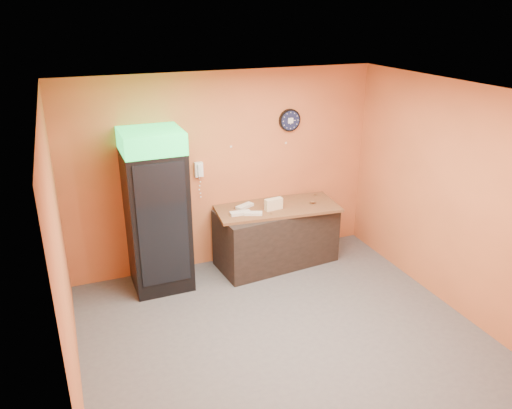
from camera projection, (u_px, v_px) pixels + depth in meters
floor at (281, 332)px, 5.89m from camera, size 4.50×4.50×0.00m
back_wall at (225, 171)px, 7.10m from camera, size 4.50×0.02×2.80m
left_wall at (62, 261)px, 4.60m from camera, size 0.02×4.00×2.80m
right_wall at (449, 197)px, 6.15m from camera, size 0.02×4.00×2.80m
ceiling at (286, 93)px, 4.85m from camera, size 4.50×4.00×0.02m
beverage_cooler at (157, 214)px, 6.51m from camera, size 0.76×0.78×2.17m
prep_counter at (276, 236)px, 7.35m from camera, size 1.79×0.93×0.86m
wall_clock at (290, 120)px, 7.17m from camera, size 0.33×0.06×0.33m
wall_phone at (199, 170)px, 6.89m from camera, size 0.11×0.10×0.21m
butcher_paper at (277, 208)px, 7.18m from camera, size 1.82×0.94×0.04m
sub_roll_stack at (274, 204)px, 7.03m from camera, size 0.27×0.12×0.16m
wrapped_sandwich_left at (240, 213)px, 6.89m from camera, size 0.29×0.13×0.04m
wrapped_sandwich_mid at (253, 213)px, 6.88m from camera, size 0.27×0.19×0.04m
wrapped_sandwich_right at (245, 206)px, 7.13m from camera, size 0.29×0.21×0.04m
kitchen_tool at (273, 201)px, 7.27m from camera, size 0.06×0.06×0.06m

